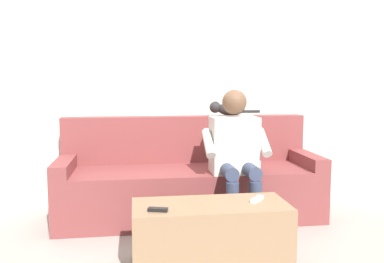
{
  "coord_description": "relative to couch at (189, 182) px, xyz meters",
  "views": [
    {
      "loc": [
        0.48,
        3.43,
        1.19
      ],
      "look_at": [
        0.0,
        0.06,
        0.78
      ],
      "focal_mm": 38.42,
      "sensor_mm": 36.0,
      "label": 1
    }
  ],
  "objects": [
    {
      "name": "person_solo_seated",
      "position": [
        -0.33,
        0.35,
        0.35
      ],
      "size": [
        0.53,
        0.52,
        1.13
      ],
      "color": "beige",
      "rests_on": "ground"
    },
    {
      "name": "back_wall",
      "position": [
        0.0,
        -0.45,
        0.94
      ],
      "size": [
        4.49,
        0.06,
        2.48
      ],
      "primitive_type": "cube",
      "color": "silver",
      "rests_on": "ground"
    },
    {
      "name": "remote_white",
      "position": [
        -0.31,
        1.02,
        0.13
      ],
      "size": [
        0.12,
        0.13,
        0.03
      ],
      "primitive_type": "cube",
      "rotation": [
        0.0,
        0.0,
        0.86
      ],
      "color": "white",
      "rests_on": "coffee_table"
    },
    {
      "name": "remote_black",
      "position": [
        0.34,
        1.14,
        0.12
      ],
      "size": [
        0.13,
        0.07,
        0.02
      ],
      "primitive_type": "cube",
      "rotation": [
        0.0,
        0.0,
        5.99
      ],
      "color": "black",
      "rests_on": "coffee_table"
    },
    {
      "name": "cat_on_backrest",
      "position": [
        -0.4,
        -0.25,
        0.64
      ],
      "size": [
        0.49,
        0.12,
        0.14
      ],
      "color": "black",
      "rests_on": "couch"
    },
    {
      "name": "coffee_table",
      "position": [
        0.0,
        1.04,
        -0.09
      ],
      "size": [
        1.0,
        0.43,
        0.42
      ],
      "color": "#8C6B4C",
      "rests_on": "ground"
    },
    {
      "name": "ground_plane",
      "position": [
        0.0,
        0.73,
        -0.3
      ],
      "size": [
        8.0,
        8.0,
        0.0
      ],
      "primitive_type": "plane",
      "color": "gray"
    },
    {
      "name": "couch",
      "position": [
        0.0,
        0.0,
        0.0
      ],
      "size": [
        2.27,
        0.75,
        0.88
      ],
      "color": "brown",
      "rests_on": "ground"
    }
  ]
}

